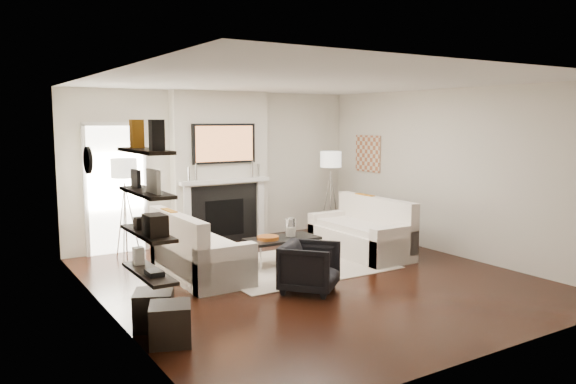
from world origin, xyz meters
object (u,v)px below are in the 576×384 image
coffee_table (282,239)px  lamp_left_shade (124,168)px  loveseat_left_base (201,262)px  ottoman_near (154,310)px  loveseat_right_base (360,242)px  lamp_right_shade (331,159)px  armchair (310,265)px

coffee_table → lamp_left_shade: (-1.90, 1.61, 1.05)m
loveseat_left_base → ottoman_near: bearing=-127.8°
loveseat_right_base → coffee_table: same height
loveseat_left_base → coffee_table: size_ratio=1.64×
lamp_right_shade → ottoman_near: bearing=-146.6°
loveseat_right_base → armchair: 2.17m
armchair → lamp_left_shade: lamp_left_shade is taller
coffee_table → ottoman_near: size_ratio=2.75×
armchair → lamp_right_shade: size_ratio=1.74×
lamp_left_shade → loveseat_left_base: bearing=-69.1°
loveseat_right_base → lamp_left_shade: (-3.32, 1.74, 1.24)m
loveseat_right_base → ottoman_near: size_ratio=4.50×
loveseat_right_base → lamp_right_shade: size_ratio=4.50×
coffee_table → lamp_right_shade: size_ratio=2.75×
loveseat_left_base → coffee_table: 1.33m
loveseat_right_base → lamp_left_shade: bearing=152.3°
armchair → ottoman_near: (-2.13, -0.19, -0.15)m
lamp_left_shade → ottoman_near: size_ratio=1.00×
coffee_table → lamp_left_shade: 2.70m
ottoman_near → loveseat_left_base: bearing=52.2°
armchair → ottoman_near: size_ratio=1.74×
ottoman_near → loveseat_right_base: bearing=19.3°
loveseat_right_base → ottoman_near: bearing=-160.7°
coffee_table → lamp_left_shade: bearing=139.8°
armchair → loveseat_left_base: bearing=82.8°
loveseat_left_base → coffee_table: (1.31, -0.06, 0.19)m
loveseat_left_base → ottoman_near: size_ratio=4.50×
loveseat_right_base → loveseat_left_base: bearing=176.0°
lamp_right_shade → ottoman_near: (-4.52, -2.98, -1.25)m
lamp_right_shade → loveseat_right_base: bearing=-109.9°
coffee_table → lamp_right_shade: (2.00, 1.48, 1.05)m
loveseat_left_base → ottoman_near: (-1.21, -1.56, -0.01)m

